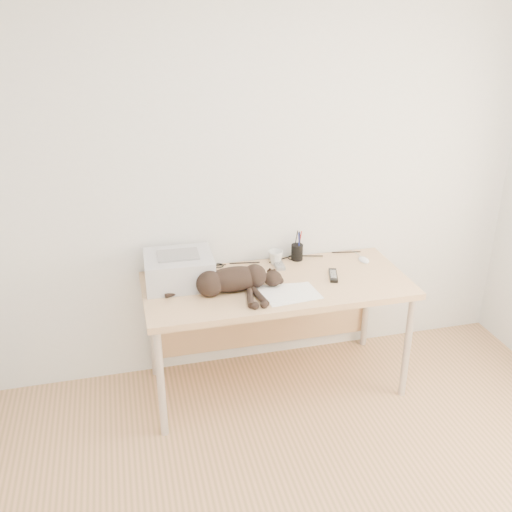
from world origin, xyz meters
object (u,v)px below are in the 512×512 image
object	(u,v)px
mouse	(364,258)
pen_cup	(297,252)
printer	(179,269)
mug	(276,257)
desk	(273,296)
cat	(231,281)

from	to	relation	value
mouse	pen_cup	bearing A→B (deg)	161.15
pen_cup	mouse	xyz separation A→B (m)	(0.42, -0.12, -0.04)
printer	mouse	distance (m)	1.21
mug	desk	bearing A→B (deg)	-110.16
printer	pen_cup	world-z (taller)	pen_cup
cat	mouse	world-z (taller)	cat
desk	cat	distance (m)	0.38
mouse	desk	bearing A→B (deg)	-175.27
pen_cup	mug	bearing A→B (deg)	-169.90
pen_cup	mouse	distance (m)	0.44
cat	mug	xyz separation A→B (m)	(0.36, 0.31, -0.02)
cat	mug	world-z (taller)	cat
printer	mouse	xyz separation A→B (m)	(1.21, 0.03, -0.08)
printer	mug	distance (m)	0.65
desk	mouse	xyz separation A→B (m)	(0.64, 0.08, 0.15)
pen_cup	printer	bearing A→B (deg)	-168.91
desk	pen_cup	world-z (taller)	pen_cup
cat	printer	bearing A→B (deg)	144.95
mug	mouse	bearing A→B (deg)	-9.45
mug	printer	bearing A→B (deg)	-168.67
printer	mug	world-z (taller)	printer
cat	mug	distance (m)	0.48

